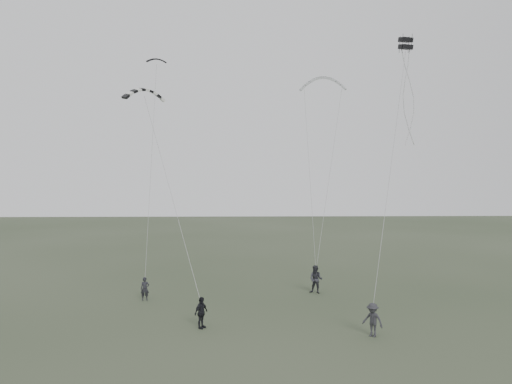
{
  "coord_description": "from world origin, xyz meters",
  "views": [
    {
      "loc": [
        0.58,
        -27.91,
        8.23
      ],
      "look_at": [
        1.45,
        4.55,
        7.1
      ],
      "focal_mm": 35.0,
      "sensor_mm": 36.0,
      "label": 1
    }
  ],
  "objects_px": {
    "flyer_center": "(201,313)",
    "kite_box": "(406,43)",
    "flyer_far": "(373,320)",
    "kite_striped": "(144,90)",
    "flyer_right": "(316,279)",
    "kite_pale_large": "(323,78)",
    "flyer_left": "(145,289)",
    "kite_dark_small": "(157,59)"
  },
  "relations": [
    {
      "from": "kite_dark_small",
      "to": "kite_striped",
      "type": "bearing_deg",
      "value": -102.72
    },
    {
      "from": "kite_striped",
      "to": "flyer_right",
      "type": "bearing_deg",
      "value": -12.85
    },
    {
      "from": "flyer_left",
      "to": "kite_dark_small",
      "type": "bearing_deg",
      "value": 85.0
    },
    {
      "from": "flyer_center",
      "to": "kite_box",
      "type": "distance_m",
      "value": 20.34
    },
    {
      "from": "kite_pale_large",
      "to": "kite_box",
      "type": "height_order",
      "value": "kite_pale_large"
    },
    {
      "from": "kite_pale_large",
      "to": "kite_striped",
      "type": "bearing_deg",
      "value": -134.12
    },
    {
      "from": "flyer_far",
      "to": "kite_pale_large",
      "type": "height_order",
      "value": "kite_pale_large"
    },
    {
      "from": "kite_dark_small",
      "to": "kite_pale_large",
      "type": "height_order",
      "value": "kite_dark_small"
    },
    {
      "from": "kite_box",
      "to": "kite_dark_small",
      "type": "bearing_deg",
      "value": 135.84
    },
    {
      "from": "flyer_far",
      "to": "flyer_center",
      "type": "bearing_deg",
      "value": -148.17
    },
    {
      "from": "flyer_right",
      "to": "flyer_center",
      "type": "xyz_separation_m",
      "value": [
        -7.31,
        -7.7,
        -0.12
      ]
    },
    {
      "from": "flyer_right",
      "to": "kite_dark_small",
      "type": "bearing_deg",
      "value": -177.1
    },
    {
      "from": "flyer_far",
      "to": "kite_striped",
      "type": "xyz_separation_m",
      "value": [
        -12.63,
        6.04,
        12.59
      ]
    },
    {
      "from": "flyer_left",
      "to": "flyer_far",
      "type": "xyz_separation_m",
      "value": [
        13.0,
        -7.65,
        0.09
      ]
    },
    {
      "from": "flyer_far",
      "to": "kite_box",
      "type": "height_order",
      "value": "kite_box"
    },
    {
      "from": "kite_dark_small",
      "to": "flyer_center",
      "type": "bearing_deg",
      "value": -87.91
    },
    {
      "from": "flyer_center",
      "to": "kite_dark_small",
      "type": "relative_size",
      "value": 1.1
    },
    {
      "from": "flyer_far",
      "to": "kite_striped",
      "type": "distance_m",
      "value": 18.83
    },
    {
      "from": "flyer_right",
      "to": "kite_box",
      "type": "bearing_deg",
      "value": -6.65
    },
    {
      "from": "flyer_left",
      "to": "flyer_center",
      "type": "xyz_separation_m",
      "value": [
        4.17,
        -6.04,
        0.08
      ]
    },
    {
      "from": "flyer_right",
      "to": "flyer_far",
      "type": "distance_m",
      "value": 9.43
    },
    {
      "from": "flyer_left",
      "to": "kite_pale_large",
      "type": "xyz_separation_m",
      "value": [
        12.92,
        7.93,
        15.3
      ]
    },
    {
      "from": "flyer_right",
      "to": "flyer_center",
      "type": "distance_m",
      "value": 10.62
    },
    {
      "from": "flyer_center",
      "to": "kite_pale_large",
      "type": "relative_size",
      "value": 0.45
    },
    {
      "from": "flyer_left",
      "to": "kite_pale_large",
      "type": "height_order",
      "value": "kite_pale_large"
    },
    {
      "from": "kite_dark_small",
      "to": "kite_striped",
      "type": "relative_size",
      "value": 0.6
    },
    {
      "from": "kite_striped",
      "to": "flyer_far",
      "type": "bearing_deg",
      "value": -54.77
    },
    {
      "from": "flyer_left",
      "to": "kite_striped",
      "type": "bearing_deg",
      "value": -84.31
    },
    {
      "from": "kite_dark_small",
      "to": "kite_pale_large",
      "type": "bearing_deg",
      "value": -11.77
    },
    {
      "from": "flyer_center",
      "to": "kite_striped",
      "type": "bearing_deg",
      "value": 75.27
    },
    {
      "from": "kite_dark_small",
      "to": "kite_pale_large",
      "type": "relative_size",
      "value": 0.41
    },
    {
      "from": "kite_pale_large",
      "to": "flyer_left",
      "type": "bearing_deg",
      "value": -139.81
    },
    {
      "from": "flyer_center",
      "to": "kite_striped",
      "type": "height_order",
      "value": "kite_striped"
    },
    {
      "from": "kite_dark_small",
      "to": "kite_box",
      "type": "height_order",
      "value": "kite_dark_small"
    },
    {
      "from": "kite_pale_large",
      "to": "kite_striped",
      "type": "height_order",
      "value": "kite_pale_large"
    },
    {
      "from": "flyer_center",
      "to": "kite_striped",
      "type": "distance_m",
      "value": 13.89
    },
    {
      "from": "flyer_center",
      "to": "kite_striped",
      "type": "xyz_separation_m",
      "value": [
        -3.8,
        4.44,
        12.6
      ]
    },
    {
      "from": "flyer_right",
      "to": "kite_pale_large",
      "type": "bearing_deg",
      "value": 103.19
    },
    {
      "from": "kite_striped",
      "to": "kite_box",
      "type": "relative_size",
      "value": 3.57
    },
    {
      "from": "flyer_center",
      "to": "kite_box",
      "type": "xyz_separation_m",
      "value": [
        12.36,
        4.46,
        15.53
      ]
    },
    {
      "from": "kite_dark_small",
      "to": "flyer_left",
      "type": "bearing_deg",
      "value": -104.82
    },
    {
      "from": "kite_dark_small",
      "to": "kite_striped",
      "type": "xyz_separation_m",
      "value": [
        0.65,
        -8.29,
        -3.76
      ]
    }
  ]
}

